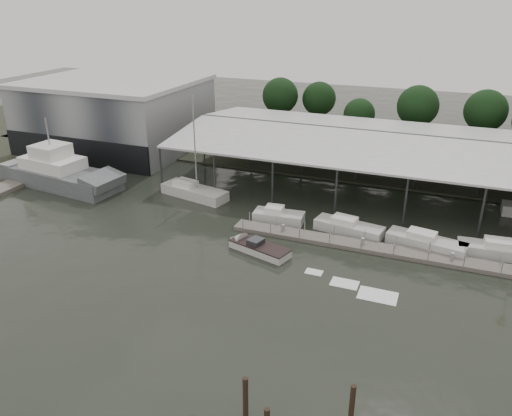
% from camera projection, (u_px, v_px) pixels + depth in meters
% --- Properties ---
extents(ground, '(200.00, 200.00, 0.00)m').
position_uv_depth(ground, '(182.00, 270.00, 43.83)').
color(ground, black).
rests_on(ground, ground).
extents(land_strip_far, '(140.00, 30.00, 0.30)m').
position_uv_depth(land_strip_far, '(312.00, 145.00, 79.63)').
color(land_strip_far, '#33382A').
rests_on(land_strip_far, ground).
extents(land_strip_west, '(20.00, 40.00, 0.30)m').
position_uv_depth(land_strip_west, '(60.00, 139.00, 82.91)').
color(land_strip_west, '#33382A').
rests_on(land_strip_west, ground).
extents(storage_warehouse, '(24.50, 20.50, 10.50)m').
position_uv_depth(storage_warehouse, '(116.00, 114.00, 76.75)').
color(storage_warehouse, gray).
rests_on(storage_warehouse, ground).
extents(covered_boat_shed, '(58.24, 24.00, 6.96)m').
position_uv_depth(covered_boat_shed, '(420.00, 141.00, 59.55)').
color(covered_boat_shed, silver).
rests_on(covered_boat_shed, ground).
extents(trawler_dock, '(3.00, 18.00, 0.50)m').
position_uv_depth(trawler_dock, '(35.00, 175.00, 65.82)').
color(trawler_dock, slate).
rests_on(trawler_dock, ground).
extents(floating_dock, '(28.00, 2.00, 1.40)m').
position_uv_depth(floating_dock, '(373.00, 248.00, 47.21)').
color(floating_dock, slate).
rests_on(floating_dock, ground).
extents(grey_trawler, '(17.40, 7.06, 8.84)m').
position_uv_depth(grey_trawler, '(60.00, 174.00, 62.47)').
color(grey_trawler, slate).
rests_on(grey_trawler, ground).
extents(white_sailboat, '(8.81, 4.32, 12.30)m').
position_uv_depth(white_sailboat, '(194.00, 192.00, 59.34)').
color(white_sailboat, silver).
rests_on(white_sailboat, ground).
extents(speedboat_underway, '(17.26, 6.58, 2.00)m').
position_uv_depth(speedboat_underway, '(255.00, 247.00, 46.98)').
color(speedboat_underway, silver).
rests_on(speedboat_underway, ground).
extents(moored_cruiser_0, '(5.45, 2.61, 1.70)m').
position_uv_depth(moored_cruiser_0, '(278.00, 216.00, 52.97)').
color(moored_cruiser_0, silver).
rests_on(moored_cruiser_0, ground).
extents(moored_cruiser_1, '(7.20, 3.33, 1.70)m').
position_uv_depth(moored_cruiser_1, '(348.00, 227.00, 50.44)').
color(moored_cruiser_1, silver).
rests_on(moored_cruiser_1, ground).
extents(moored_cruiser_2, '(7.62, 3.59, 1.70)m').
position_uv_depth(moored_cruiser_2, '(426.00, 242.00, 47.42)').
color(moored_cruiser_2, silver).
rests_on(moored_cruiser_2, ground).
extents(moored_cruiser_3, '(8.60, 2.83, 1.70)m').
position_uv_depth(moored_cruiser_3, '(506.00, 251.00, 45.74)').
color(moored_cruiser_3, silver).
rests_on(moored_cruiser_3, ground).
extents(horizon_tree_line, '(69.10, 11.47, 9.52)m').
position_uv_depth(horizon_tree_line, '(461.00, 113.00, 75.08)').
color(horizon_tree_line, black).
rests_on(horizon_tree_line, ground).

